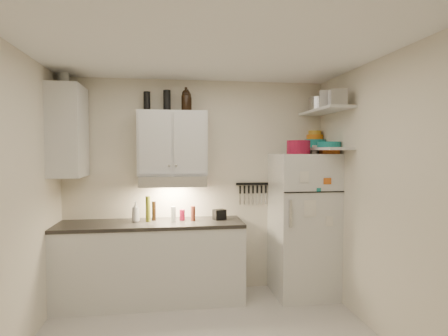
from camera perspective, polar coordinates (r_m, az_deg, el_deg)
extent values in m
cube|color=white|center=(3.25, -2.15, 18.21)|extent=(3.20, 3.00, 0.02)
cube|color=beige|center=(4.66, -4.15, -2.75)|extent=(3.20, 0.02, 2.60)
cube|color=beige|center=(3.39, -30.40, -5.14)|extent=(0.02, 3.00, 2.60)
cube|color=beige|center=(3.70, 23.59, -4.37)|extent=(0.02, 3.00, 2.60)
cube|color=silver|center=(4.51, -11.01, -14.12)|extent=(2.10, 0.60, 0.88)
cube|color=#272421|center=(4.40, -11.06, -8.38)|extent=(2.10, 0.62, 0.04)
cube|color=silver|center=(4.45, -7.87, 3.75)|extent=(0.80, 0.33, 0.75)
cube|color=silver|center=(4.45, -22.68, 5.18)|extent=(0.33, 0.55, 1.00)
cube|color=silver|center=(4.40, -7.82, -1.91)|extent=(0.76, 0.46, 0.12)
cube|color=silver|center=(4.65, 11.94, -8.42)|extent=(0.70, 0.68, 1.70)
cube|color=silver|center=(4.53, 15.11, 8.41)|extent=(0.30, 0.95, 0.03)
cube|color=silver|center=(4.51, 15.04, 2.84)|extent=(0.30, 0.95, 0.03)
cube|color=black|center=(4.73, 4.36, -2.42)|extent=(0.42, 0.02, 0.03)
cylinder|color=maroon|center=(4.37, 11.26, 3.13)|extent=(0.31, 0.31, 0.16)
cube|color=#CD5C19|center=(4.51, 15.73, 2.57)|extent=(0.23, 0.26, 0.08)
cylinder|color=silver|center=(4.49, 13.67, 2.74)|extent=(0.07, 0.07, 0.10)
cylinder|color=silver|center=(4.90, 14.26, 9.27)|extent=(0.31, 0.31, 0.19)
cube|color=#AAAAAD|center=(4.46, 15.61, 9.98)|extent=(0.25, 0.23, 0.20)
cube|color=#AAAAAD|center=(4.20, 16.93, 10.22)|extent=(0.20, 0.20, 0.17)
cylinder|color=#177E7B|center=(4.84, 13.69, 3.63)|extent=(0.26, 0.26, 0.10)
cylinder|color=orange|center=(4.92, 13.67, 4.59)|extent=(0.21, 0.21, 0.06)
cylinder|color=gold|center=(4.92, 13.67, 5.25)|extent=(0.16, 0.16, 0.05)
cylinder|color=#177E7B|center=(4.47, 15.68, 3.45)|extent=(0.32, 0.32, 0.07)
cylinder|color=black|center=(4.54, -8.68, 10.07)|extent=(0.11, 0.11, 0.25)
cylinder|color=black|center=(4.56, -11.66, 9.87)|extent=(0.08, 0.08, 0.23)
cylinder|color=silver|center=(4.63, -23.27, 12.35)|extent=(0.16, 0.16, 0.17)
imported|color=silver|center=(4.43, -13.31, -6.35)|extent=(0.12, 0.12, 0.26)
cylinder|color=brown|center=(4.40, -4.74, -6.92)|extent=(0.06, 0.06, 0.17)
cylinder|color=#555B16|center=(4.41, -11.50, -6.14)|extent=(0.06, 0.06, 0.30)
cylinder|color=black|center=(4.48, -10.63, -6.45)|extent=(0.05, 0.05, 0.22)
cylinder|color=silver|center=(4.39, -7.71, -6.95)|extent=(0.06, 0.06, 0.17)
cylinder|color=maroon|center=(4.45, -6.39, -7.12)|extent=(0.07, 0.07, 0.13)
cube|color=black|center=(4.47, -0.71, -7.10)|extent=(0.17, 0.14, 0.12)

